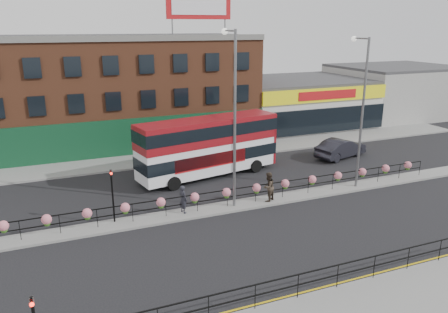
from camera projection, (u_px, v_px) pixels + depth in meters
name	position (u px, v px, depth m)	size (l,w,h in m)	color
ground	(242.00, 206.00, 28.18)	(120.00, 120.00, 0.00)	black
north_pavement	(186.00, 156.00, 38.79)	(60.00, 4.00, 0.15)	gray
median	(242.00, 205.00, 28.16)	(60.00, 1.60, 0.15)	gray
yellow_line_inner	(331.00, 285.00, 19.58)	(60.00, 0.10, 0.01)	gold
yellow_line_outer	(333.00, 287.00, 19.42)	(60.00, 0.10, 0.01)	gold
brick_building	(121.00, 89.00, 42.94)	(25.00, 12.21, 10.30)	brown
supermarket	(296.00, 102.00, 50.85)	(15.00, 12.25, 5.30)	silver
warehouse_east	(395.00, 90.00, 56.14)	(14.50, 12.00, 6.30)	#9C9C97
billboard	(199.00, 2.00, 38.56)	(6.00, 0.29, 4.40)	#B41317
median_railing	(242.00, 191.00, 27.88)	(30.04, 0.56, 1.23)	black
south_railing	(298.00, 281.00, 18.22)	(20.04, 0.05, 1.12)	black
double_decker_bus	(209.00, 141.00, 33.00)	(11.47, 4.69, 4.52)	white
car	(341.00, 148.00, 38.26)	(5.44, 3.17, 1.69)	#24242D
pedestrian_a	(183.00, 199.00, 26.59)	(0.60, 0.74, 1.76)	#22222A
pedestrian_b	(268.00, 187.00, 28.34)	(1.19, 1.12, 1.95)	#3C3126
lamp_column_west	(233.00, 105.00, 26.24)	(0.39, 1.91, 10.88)	slate
lamp_column_east	(361.00, 101.00, 29.69)	(0.37, 1.81, 10.34)	slate
traffic_light_median	(112.00, 184.00, 24.92)	(0.15, 0.28, 3.65)	black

